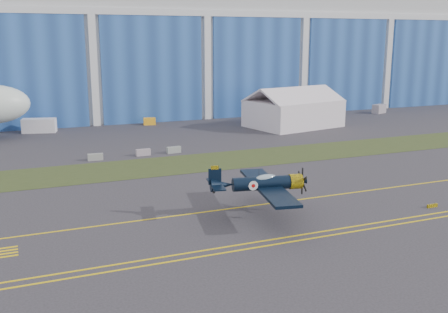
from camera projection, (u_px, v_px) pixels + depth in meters
name	position (u px, v px, depth m)	size (l,w,h in m)	color
ground	(175.00, 199.00, 52.82)	(260.00, 260.00, 0.00)	#38363C
grass_median	(142.00, 168.00, 65.45)	(260.00, 10.00, 0.02)	#475128
hangar	(77.00, 42.00, 114.29)	(220.00, 45.70, 30.00)	silver
taxiway_centreline	(191.00, 214.00, 48.31)	(200.00, 0.20, 0.02)	yellow
edge_line_near	(231.00, 252.00, 39.74)	(80.00, 0.20, 0.02)	yellow
edge_line_far	(226.00, 247.00, 40.64)	(80.00, 0.20, 0.02)	yellow
guard_board_right	(432.00, 206.00, 50.11)	(1.20, 0.15, 0.35)	yellow
warbird	(262.00, 183.00, 47.21)	(12.29, 13.96, 3.64)	black
tent	(293.00, 107.00, 95.51)	(17.76, 14.53, 7.30)	white
shipping_container	(39.00, 126.00, 89.92)	(5.54, 2.21, 2.40)	white
tug	(149.00, 121.00, 98.08)	(2.22, 1.39, 1.29)	#FEAE1F
gse_box	(379.00, 109.00, 113.19)	(3.13, 1.67, 1.88)	#988F99
barrier_a	(95.00, 157.00, 69.43)	(2.00, 0.60, 0.90)	gray
barrier_b	(143.00, 152.00, 72.26)	(2.00, 0.60, 0.90)	#9D8E9A
barrier_c	(174.00, 150.00, 73.90)	(2.00, 0.60, 0.90)	gray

